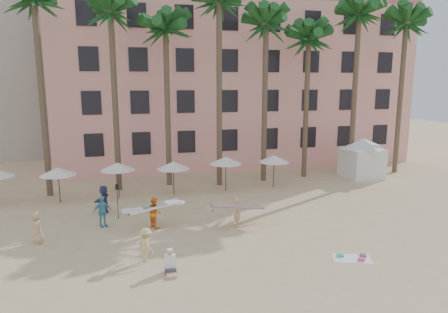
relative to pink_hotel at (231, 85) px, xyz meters
name	(u,v)px	position (x,y,z in m)	size (l,w,h in m)	color
ground	(229,266)	(-7.00, -26.00, -8.00)	(120.00, 120.00, 0.00)	#D1B789
pink_hotel	(231,85)	(0.00, 0.00, 0.00)	(35.00, 14.00, 16.00)	pink
palm_row	(186,20)	(-6.49, -11.00, 4.97)	(44.40, 5.40, 16.30)	brown
umbrella_row	(146,166)	(-10.00, -13.50, -5.67)	(22.50, 2.70, 2.73)	#332B23
cabana	(362,154)	(8.81, -12.02, -5.93)	(4.60, 4.60, 3.50)	silver
beach_towel	(353,258)	(-1.02, -26.64, -7.97)	(2.03, 1.53, 0.14)	white
carrier_yellow	(238,210)	(-5.15, -21.00, -7.02)	(3.09, 0.97, 1.73)	#E1A57F
carrier_white	(154,211)	(-9.92, -20.06, -7.04)	(3.17, 1.58, 1.80)	orange
beachgoers	(101,215)	(-12.92, -19.86, -7.10)	(6.26, 9.23, 1.87)	#D6B972
paddle	(117,197)	(-12.01, -18.07, -6.59)	(0.18, 0.04, 2.23)	black
seated_man	(170,265)	(-9.69, -25.99, -7.62)	(0.48, 0.85, 1.10)	#3F3F4C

